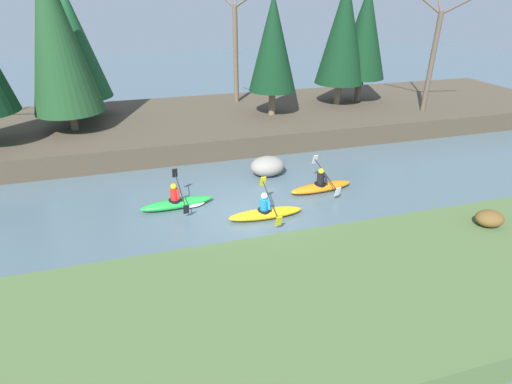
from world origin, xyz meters
TOP-DOWN VIEW (x-y plane):
  - ground_plane at (0.00, 0.00)m, footprint 90.00×90.00m
  - riverbank_near at (0.00, -5.43)m, footprint 44.00×5.57m
  - riverbank_far at (0.00, 9.89)m, footprint 44.00×9.18m
  - conifer_tree_left at (-6.77, 8.98)m, footprint 3.28×3.28m
  - conifer_tree_mid_left at (-6.38, 11.26)m, footprint 3.14×3.14m
  - conifer_tree_centre at (3.62, 8.85)m, footprint 2.56×2.56m
  - conifer_tree_mid_right at (8.22, 9.97)m, footprint 2.91×2.91m
  - conifer_tree_right at (9.73, 10.22)m, footprint 2.89×2.89m
  - bare_tree_mid_upstream at (2.43, 12.29)m, footprint 4.06×4.01m
  - bare_tree_mid_downstream at (12.36, 7.23)m, footprint 3.88×3.84m
  - shrub_clump_nearest at (6.55, -3.97)m, footprint 0.88×0.74m
  - kayaker_lead at (3.28, 1.10)m, footprint 2.79×2.07m
  - kayaker_middle at (0.46, -0.34)m, footprint 2.77×2.06m
  - kayaker_trailing at (-2.43, 1.32)m, footprint 2.79×2.07m
  - boulder_midstream at (1.62, 3.19)m, footprint 1.52×1.19m

SIDE VIEW (x-z plane):
  - ground_plane at x=0.00m, z-range 0.00..0.00m
  - kayaker_trailing at x=-2.43m, z-range -0.40..0.80m
  - kayaker_lead at x=3.28m, z-range -0.38..0.82m
  - kayaker_middle at x=0.46m, z-range -0.38..0.82m
  - riverbank_near at x=0.00m, z-range 0.00..0.82m
  - boulder_midstream at x=1.62m, z-range 0.00..0.86m
  - riverbank_far at x=0.00m, z-range 0.00..1.04m
  - shrub_clump_nearest at x=6.55m, z-range 0.82..1.30m
  - bare_tree_mid_downstream at x=12.36m, z-range 0.83..7.91m
  - bare_tree_mid_upstream at x=2.43m, z-range 0.82..8.23m
  - conifer_tree_centre at x=3.62m, z-range 1.71..7.99m
  - conifer_tree_mid_left at x=-6.38m, z-range 1.58..8.13m
  - conifer_tree_right at x=9.73m, z-range 1.76..8.45m
  - conifer_tree_mid_right at x=8.22m, z-range 1.67..8.73m
  - conifer_tree_left at x=-6.77m, z-range 1.50..9.59m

